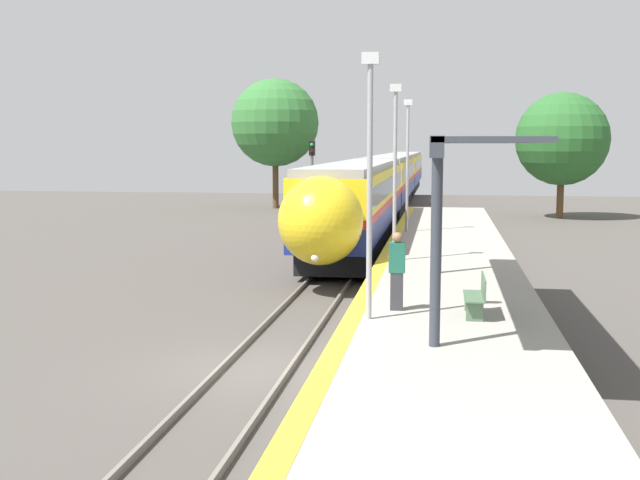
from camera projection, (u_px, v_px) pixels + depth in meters
ground_plane at (257, 370)px, 16.89m from camera, size 120.00×120.00×0.00m
rail_left at (224, 365)px, 16.99m from camera, size 0.08×90.00×0.15m
rail_right at (291, 368)px, 16.77m from camera, size 0.08×90.00×0.15m
train at (389, 180)px, 56.19m from camera, size 2.83×65.92×3.91m
platform_right at (447, 354)px, 16.23m from camera, size 4.46×64.00×1.02m
platform_bench at (478, 295)px, 17.40m from camera, size 0.44×1.45×0.89m
person_waiting at (397, 270)px, 18.00m from camera, size 0.36×0.23×1.77m
railway_signal at (312, 182)px, 38.18m from camera, size 0.28×0.28×4.90m
lamppost_near at (370, 170)px, 16.81m from camera, size 0.36×0.20×5.61m
lamppost_mid at (395, 161)px, 25.46m from camera, size 0.36×0.20×5.61m
lamppost_far at (408, 157)px, 34.12m from camera, size 0.36×0.20×5.61m
station_canopy at (464, 149)px, 18.59m from camera, size 2.02×11.65×3.86m
background_tree_left at (275, 123)px, 58.83m from camera, size 6.44×6.44×9.53m
background_tree_right at (562, 139)px, 50.86m from camera, size 5.90×5.90×8.01m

